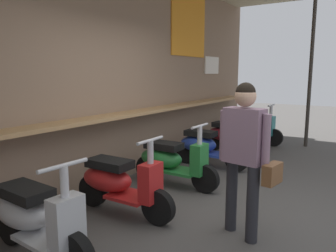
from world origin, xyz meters
TOP-DOWN VIEW (x-y plane):
  - ground_plane at (0.00, 0.00)m, footprint 30.27×30.27m
  - market_stall_facade at (0.00, 1.87)m, footprint 10.81×2.38m
  - scooter_silver at (-1.74, 1.08)m, footprint 0.48×1.40m
  - scooter_red at (-0.60, 1.08)m, footprint 0.46×1.40m
  - scooter_green at (0.58, 1.08)m, footprint 0.46×1.40m
  - scooter_blue at (1.79, 1.08)m, footprint 0.46×1.40m
  - scooter_maroon at (2.96, 1.08)m, footprint 0.49×1.40m
  - scooter_teal at (4.16, 1.08)m, footprint 0.46×1.40m
  - shopper_with_handbag at (-0.34, -0.38)m, footprint 0.29×0.65m

SIDE VIEW (x-z plane):
  - ground_plane at x=0.00m, z-range 0.00..0.00m
  - scooter_silver at x=-1.74m, z-range -0.10..0.87m
  - scooter_red at x=-0.60m, z-range -0.10..0.87m
  - scooter_green at x=0.58m, z-range -0.10..0.87m
  - scooter_blue at x=1.79m, z-range -0.10..0.87m
  - scooter_maroon at x=2.96m, z-range -0.10..0.87m
  - scooter_teal at x=4.16m, z-range -0.10..0.87m
  - shopper_with_handbag at x=-0.34m, z-range 0.16..1.75m
  - market_stall_facade at x=0.00m, z-range 0.18..3.81m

